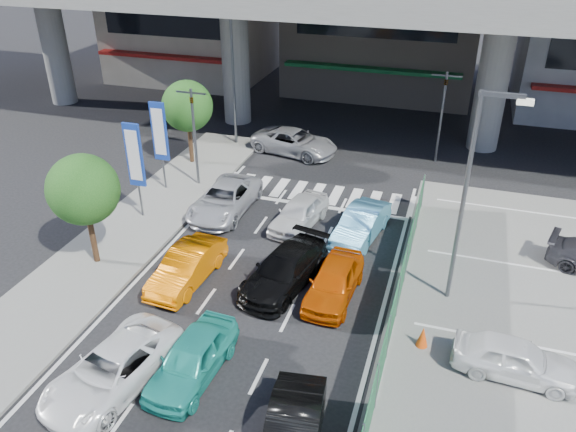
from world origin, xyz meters
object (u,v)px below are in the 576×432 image
(sedan_black_mid, at_px, (284,270))
(traffic_cone, at_px, (423,337))
(traffic_light_right, at_px, (444,95))
(street_lamp_right, at_px, (472,185))
(tree_near, at_px, (83,190))
(tree_far, at_px, (187,106))
(parked_sedan_white, at_px, (515,358))
(taxi_teal_mid, at_px, (192,358))
(sedan_white_front_mid, at_px, (299,213))
(taxi_orange_right, at_px, (334,281))
(wagon_silver_front_left, at_px, (225,199))
(signboard_far, at_px, (160,134))
(sedan_white_mid_left, at_px, (113,369))
(kei_truck_front_right, at_px, (361,224))
(traffic_light_left, at_px, (193,114))
(signboard_near, at_px, (135,158))
(taxi_orange_left, at_px, (187,266))
(crossing_wagon_silver, at_px, (295,142))
(street_lamp_left, at_px, (236,67))

(sedan_black_mid, relative_size, traffic_cone, 6.17)
(traffic_light_right, relative_size, street_lamp_right, 0.65)
(tree_near, distance_m, tree_far, 10.53)
(tree_near, height_order, parked_sedan_white, tree_near)
(taxi_teal_mid, xyz_separation_m, sedan_white_front_mid, (0.48, 10.04, -0.02))
(taxi_orange_right, bearing_deg, wagon_silver_front_left, 145.52)
(sedan_black_mid, bearing_deg, taxi_orange_right, 8.00)
(tree_far, bearing_deg, street_lamp_right, -29.58)
(signboard_far, distance_m, sedan_white_mid_left, 13.87)
(signboard_far, relative_size, parked_sedan_white, 1.24)
(taxi_teal_mid, height_order, kei_truck_front_right, same)
(sedan_white_mid_left, bearing_deg, sedan_white_front_mid, 88.11)
(street_lamp_right, relative_size, signboard_far, 1.70)
(kei_truck_front_right, bearing_deg, tree_near, -142.69)
(traffic_light_right, distance_m, signboard_far, 15.38)
(traffic_light_left, relative_size, tree_far, 1.08)
(tree_near, distance_m, sedan_white_front_mid, 9.37)
(tree_near, xyz_separation_m, kei_truck_front_right, (10.01, 5.27, -2.70))
(wagon_silver_front_left, bearing_deg, signboard_near, -153.57)
(traffic_light_left, xyz_separation_m, signboard_near, (-1.00, -4.01, -0.87))
(street_lamp_right, distance_m, taxi_teal_mid, 10.80)
(signboard_far, bearing_deg, sedan_white_mid_left, -68.03)
(kei_truck_front_right, bearing_deg, taxi_orange_left, -128.22)
(traffic_light_right, height_order, kei_truck_front_right, traffic_light_right)
(taxi_orange_right, relative_size, parked_sedan_white, 1.07)
(tree_far, bearing_deg, taxi_orange_left, -64.67)
(crossing_wagon_silver, bearing_deg, parked_sedan_white, -129.71)
(kei_truck_front_right, distance_m, parked_sedan_white, 9.20)
(sedan_white_mid_left, xyz_separation_m, taxi_orange_left, (-0.33, 5.65, 0.02))
(signboard_near, height_order, tree_far, tree_far)
(sedan_white_mid_left, xyz_separation_m, sedan_black_mid, (3.36, 6.57, 0.02))
(parked_sedan_white, relative_size, traffic_cone, 4.90)
(sedan_white_front_mid, bearing_deg, kei_truck_front_right, 6.41)
(signboard_near, xyz_separation_m, sedan_white_mid_left, (4.71, -9.67, -2.39))
(signboard_near, bearing_deg, parked_sedan_white, -18.66)
(tree_far, height_order, sedan_black_mid, tree_far)
(street_lamp_right, bearing_deg, taxi_orange_left, -168.56)
(traffic_light_right, xyz_separation_m, kei_truck_front_right, (-2.49, -9.73, -3.25))
(taxi_teal_mid, relative_size, sedan_black_mid, 0.85)
(traffic_light_right, height_order, sedan_black_mid, traffic_light_right)
(traffic_light_right, distance_m, street_lamp_right, 13.13)
(traffic_light_left, xyz_separation_m, taxi_teal_mid, (5.82, -12.56, -3.25))
(street_lamp_left, bearing_deg, kei_truck_front_right, -43.07)
(sedan_black_mid, bearing_deg, crossing_wagon_silver, 117.53)
(street_lamp_left, relative_size, sedan_black_mid, 1.68)
(crossing_wagon_silver, bearing_deg, signboard_far, 155.93)
(sedan_white_front_mid, xyz_separation_m, kei_truck_front_right, (2.92, -0.21, 0.02))
(signboard_near, bearing_deg, street_lamp_left, 85.01)
(street_lamp_left, bearing_deg, traffic_light_left, -88.80)
(traffic_light_left, xyz_separation_m, sedan_white_front_mid, (6.30, -2.52, -3.27))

